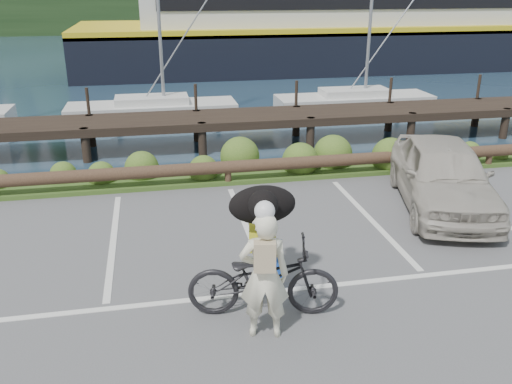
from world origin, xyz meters
TOP-DOWN VIEW (x-y plane):
  - ground at (0.00, 0.00)m, footprint 72.00×72.00m
  - harbor_backdrop at (0.39, 78.47)m, footprint 170.00×160.00m
  - vegetation_strip at (0.00, 5.30)m, footprint 34.00×1.60m
  - log_rail at (0.00, 4.60)m, footprint 32.00×0.30m
  - bicycle at (-0.29, -0.95)m, footprint 2.30×1.15m
  - cyclist at (-0.39, -1.45)m, footprint 0.74×0.56m
  - dog at (-0.17, -0.26)m, footprint 0.68×1.11m
  - parked_car at (4.34, 2.34)m, footprint 2.88×4.69m

SIDE VIEW (x-z plane):
  - harbor_backdrop at x=0.39m, z-range -15.00..15.00m
  - ground at x=0.00m, z-range 0.00..0.00m
  - log_rail at x=0.00m, z-range -0.30..0.30m
  - vegetation_strip at x=0.00m, z-range 0.00..0.10m
  - bicycle at x=-0.29m, z-range 0.00..1.15m
  - parked_car at x=4.34m, z-range 0.00..1.49m
  - cyclist at x=-0.39m, z-range 0.00..1.85m
  - dog at x=-0.17m, z-range 1.15..1.75m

